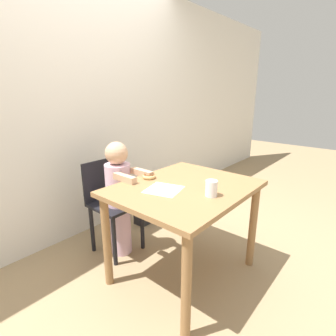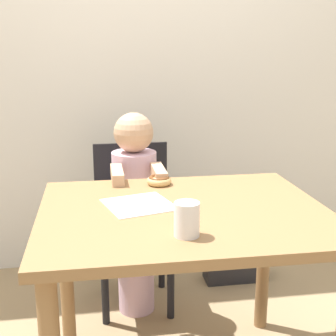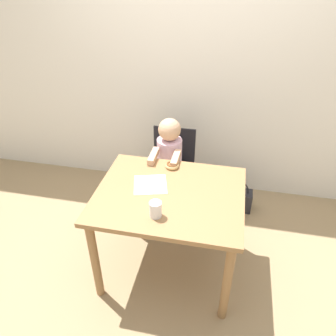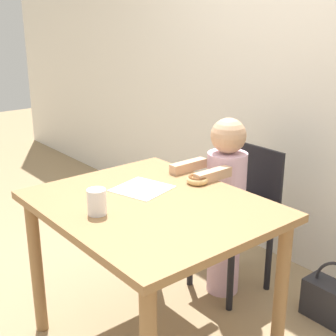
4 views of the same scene
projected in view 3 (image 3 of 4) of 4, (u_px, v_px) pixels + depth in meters
The scene contains 9 objects.
ground_plane at pixel (169, 265), 2.68m from camera, with size 12.00×12.00×0.00m, color #997F5B.
wall_back at pixel (196, 69), 2.97m from camera, with size 8.00×0.05×2.50m.
dining_table at pixel (170, 205), 2.33m from camera, with size 1.03×0.84×0.75m.
chair at pixel (172, 171), 3.03m from camera, with size 0.39×0.38×0.83m.
child_figure at pixel (169, 169), 2.89m from camera, with size 0.23×0.41×1.02m.
donut at pixel (172, 165), 2.52m from camera, with size 0.10×0.10×0.04m.
napkin at pixel (150, 184), 2.34m from camera, with size 0.28×0.28×0.00m.
handbag at pixel (233, 199), 3.21m from camera, with size 0.35×0.14×0.35m.
cup at pixel (156, 209), 2.04m from camera, with size 0.08×0.08×0.11m.
Camera 3 is at (0.36, -1.75, 2.15)m, focal length 35.00 mm.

